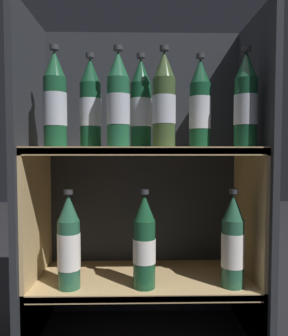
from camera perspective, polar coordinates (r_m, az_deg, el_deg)
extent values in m
cube|color=#23262B|center=(1.23, -0.20, -1.16)|extent=(0.75, 0.02, 1.04)
cube|color=#23262B|center=(1.12, -19.01, -1.72)|extent=(0.02, 0.35, 1.04)
cube|color=#23262B|center=(1.14, 18.67, -1.66)|extent=(0.02, 0.35, 1.04)
cube|color=tan|center=(1.15, -0.05, -18.71)|extent=(0.71, 0.31, 0.02)
cube|color=tan|center=(1.02, 0.12, -21.66)|extent=(0.71, 0.02, 0.03)
cube|color=tan|center=(1.23, -17.87, -22.25)|extent=(0.01, 0.31, 0.18)
cube|color=tan|center=(1.24, 17.56, -21.99)|extent=(0.01, 0.31, 0.18)
cube|color=tan|center=(1.06, -0.05, 2.98)|extent=(0.71, 0.31, 0.02)
cube|color=tan|center=(0.92, 0.12, 2.98)|extent=(0.71, 0.02, 0.03)
cube|color=tan|center=(1.16, -18.04, -12.71)|extent=(0.01, 0.31, 0.60)
cube|color=tan|center=(1.17, 17.73, -12.53)|extent=(0.01, 0.31, 0.60)
cylinder|color=#194C2D|center=(1.01, -15.22, 9.23)|extent=(0.07, 0.07, 0.21)
cylinder|color=#ADB2C1|center=(1.01, -15.23, 9.80)|extent=(0.07, 0.07, 0.10)
cone|color=#194C2D|center=(1.04, -15.33, 17.09)|extent=(0.06, 0.06, 0.08)
cylinder|color=#333338|center=(1.05, -15.37, 19.57)|extent=(0.03, 0.03, 0.01)
cylinder|color=#1E5638|center=(0.98, -4.49, 9.50)|extent=(0.07, 0.07, 0.21)
cylinder|color=#ADB2C1|center=(0.98, -4.49, 10.10)|extent=(0.07, 0.07, 0.09)
cone|color=#1E5638|center=(1.01, -4.53, 17.57)|extent=(0.06, 0.06, 0.08)
cylinder|color=#333338|center=(1.02, -4.54, 20.11)|extent=(0.03, 0.03, 0.01)
cylinder|color=#384C28|center=(0.98, 3.50, 9.49)|extent=(0.07, 0.07, 0.21)
cylinder|color=#ADB2C1|center=(0.99, 3.50, 10.09)|extent=(0.07, 0.07, 0.08)
cone|color=#384C28|center=(1.01, 3.53, 17.55)|extent=(0.06, 0.06, 0.08)
cylinder|color=#333338|center=(1.02, 3.54, 20.09)|extent=(0.03, 0.03, 0.01)
cylinder|color=#144228|center=(1.03, 17.27, 9.06)|extent=(0.07, 0.07, 0.21)
cylinder|color=#ADB2C1|center=(1.03, 17.28, 9.62)|extent=(0.07, 0.07, 0.09)
cone|color=#144228|center=(1.06, 17.39, 16.76)|extent=(0.06, 0.06, 0.08)
cylinder|color=#333338|center=(1.07, 17.43, 19.19)|extent=(0.03, 0.03, 0.01)
cylinder|color=#144228|center=(1.07, -9.30, 8.95)|extent=(0.07, 0.07, 0.21)
cylinder|color=#ADB2C1|center=(1.07, -9.30, 9.50)|extent=(0.07, 0.07, 0.09)
cone|color=#144228|center=(1.09, -9.36, 16.41)|extent=(0.06, 0.06, 0.08)
cylinder|color=#333338|center=(1.10, -9.39, 18.77)|extent=(0.03, 0.03, 0.01)
cylinder|color=#144228|center=(1.06, -0.54, 9.04)|extent=(0.07, 0.07, 0.21)
cylinder|color=#ADB2C1|center=(1.06, -0.54, 9.60)|extent=(0.07, 0.07, 0.09)
cone|color=#144228|center=(1.08, -0.55, 16.57)|extent=(0.06, 0.06, 0.08)
cylinder|color=#333338|center=(1.09, -0.55, 18.96)|extent=(0.03, 0.03, 0.01)
cylinder|color=#144228|center=(1.08, 9.71, 8.90)|extent=(0.07, 0.07, 0.21)
cylinder|color=#ADB2C1|center=(1.08, 9.72, 9.44)|extent=(0.07, 0.07, 0.10)
cone|color=#144228|center=(1.10, 9.78, 16.30)|extent=(0.06, 0.06, 0.08)
cylinder|color=#333338|center=(1.11, 9.80, 18.64)|extent=(0.03, 0.03, 0.01)
cylinder|color=#285B42|center=(1.04, -12.94, -14.45)|extent=(0.07, 0.07, 0.21)
cylinder|color=white|center=(1.04, -12.95, -13.91)|extent=(0.07, 0.07, 0.11)
cone|color=#285B42|center=(1.01, -13.03, -6.71)|extent=(0.06, 0.06, 0.08)
cylinder|color=#333338|center=(1.00, -13.06, -4.07)|extent=(0.03, 0.03, 0.01)
cylinder|color=#194C2D|center=(1.02, -0.17, -14.73)|extent=(0.07, 0.07, 0.21)
cylinder|color=white|center=(1.02, -0.17, -14.18)|extent=(0.07, 0.07, 0.07)
cone|color=#194C2D|center=(0.99, -0.17, -6.84)|extent=(0.06, 0.06, 0.08)
cylinder|color=#333338|center=(0.98, -0.17, -4.15)|extent=(0.03, 0.03, 0.01)
cylinder|color=#285B42|center=(1.06, 15.18, -14.15)|extent=(0.07, 0.07, 0.21)
cylinder|color=white|center=(1.06, 15.19, -13.61)|extent=(0.07, 0.07, 0.10)
cone|color=#285B42|center=(1.03, 15.29, -6.54)|extent=(0.06, 0.06, 0.08)
cylinder|color=#333338|center=(1.02, 15.32, -3.96)|extent=(0.03, 0.03, 0.01)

